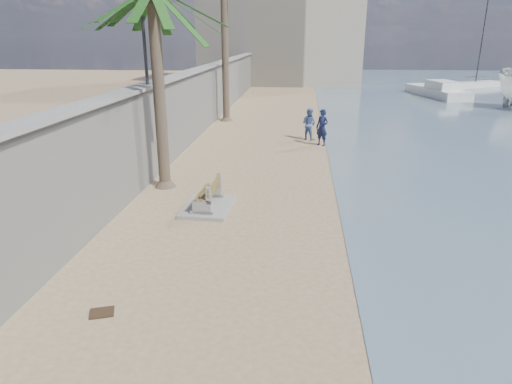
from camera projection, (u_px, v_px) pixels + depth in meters
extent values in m
cube|color=gray|center=(195.00, 104.00, 25.27)|extent=(0.45, 70.00, 3.50)
cube|color=gray|center=(194.00, 71.00, 24.69)|extent=(0.80, 70.00, 0.12)
cube|color=#B7AA93|center=(281.00, 21.00, 53.38)|extent=(18.00, 12.00, 14.00)
cube|color=gray|center=(208.00, 207.00, 14.89)|extent=(1.55, 2.22, 0.12)
cylinder|color=brown|center=(159.00, 95.00, 15.98)|extent=(0.42, 0.42, 6.77)
cylinder|color=brown|center=(225.00, 49.00, 28.87)|extent=(0.44, 0.44, 9.17)
cylinder|color=#2D2D33|center=(142.00, 13.00, 16.32)|extent=(0.12, 0.12, 5.00)
imported|color=#161C3D|center=(322.00, 125.00, 23.14)|extent=(0.93, 0.88, 2.14)
imported|color=#4B649C|center=(309.00, 122.00, 24.54)|extent=(1.14, 1.08, 1.88)
cube|color=silver|center=(475.00, 85.00, 49.75)|extent=(6.55, 4.80, 0.70)
cylinder|color=#2D2D33|center=(483.00, 35.00, 48.09)|extent=(0.12, 0.12, 9.78)
cube|color=#382616|center=(102.00, 313.00, 9.27)|extent=(0.58, 0.52, 0.03)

